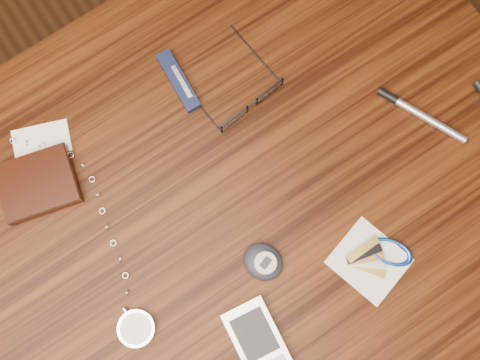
{
  "coord_description": "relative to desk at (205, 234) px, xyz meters",
  "views": [
    {
      "loc": [
        -0.0,
        -0.1,
        1.55
      ],
      "look_at": [
        0.08,
        0.02,
        0.76
      ],
      "focal_mm": 45.0,
      "sensor_mm": 36.0,
      "label": 1
    }
  ],
  "objects": [
    {
      "name": "pedometer",
      "position": [
        0.04,
        -0.08,
        0.11
      ],
      "size": [
        0.06,
        0.07,
        0.02
      ],
      "color": "black",
      "rests_on": "desk"
    },
    {
      "name": "eyeglasses",
      "position": [
        0.15,
        0.11,
        0.11
      ],
      "size": [
        0.12,
        0.12,
        0.02
      ],
      "color": "black",
      "rests_on": "desk"
    },
    {
      "name": "notepad_keys",
      "position": [
        0.18,
        -0.16,
        0.11
      ],
      "size": [
        0.12,
        0.11,
        0.01
      ],
      "color": "white",
      "rests_on": "desk"
    },
    {
      "name": "wallet_and_card",
      "position": [
        -0.15,
        0.17,
        0.11
      ],
      "size": [
        0.14,
        0.14,
        0.02
      ],
      "color": "black",
      "rests_on": "desk"
    },
    {
      "name": "pocket_knife",
      "position": [
        0.08,
        0.19,
        0.11
      ],
      "size": [
        0.03,
        0.1,
        0.01
      ],
      "color": "#0F1835",
      "rests_on": "desk"
    },
    {
      "name": "desk",
      "position": [
        0.0,
        0.0,
        0.0
      ],
      "size": [
        1.0,
        0.7,
        0.75
      ],
      "color": "#3B1A09",
      "rests_on": "ground"
    },
    {
      "name": "ground",
      "position": [
        0.0,
        0.0,
        -0.65
      ],
      "size": [
        3.8,
        3.8,
        0.0
      ],
      "primitive_type": "plane",
      "color": "#472814",
      "rests_on": "ground"
    },
    {
      "name": "silver_pen",
      "position": [
        0.33,
        -0.03,
        0.11
      ],
      "size": [
        0.07,
        0.13,
        0.01
      ],
      "color": "silver",
      "rests_on": "desk"
    },
    {
      "name": "pocket_watch",
      "position": [
        -0.14,
        -0.05,
        0.11
      ],
      "size": [
        0.08,
        0.34,
        0.02
      ],
      "color": "silver",
      "rests_on": "desk"
    },
    {
      "name": "pda_phone",
      "position": [
        -0.02,
        -0.17,
        0.11
      ],
      "size": [
        0.07,
        0.11,
        0.02
      ],
      "color": "#AFAFB3",
      "rests_on": "desk"
    }
  ]
}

